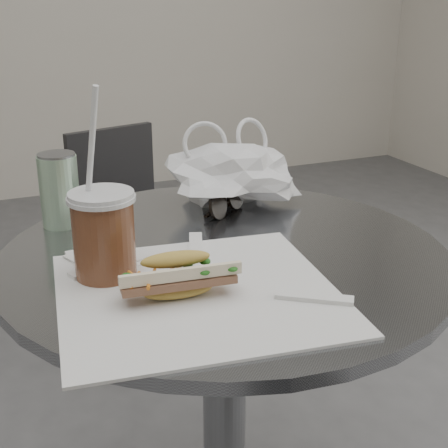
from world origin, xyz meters
name	(u,v)px	position (x,y,z in m)	size (l,w,h in m)	color
cafe_table	(224,387)	(0.00, 0.20, 0.47)	(0.76, 0.76, 0.74)	slate
chair_far	(138,258)	(0.09, 1.14, 0.33)	(0.39, 0.42, 0.74)	#2C2C2F
sandwich_paper	(197,293)	(-0.10, 0.07, 0.74)	(0.40, 0.37, 0.00)	white
banh_mi	(177,276)	(-0.13, 0.06, 0.78)	(0.21, 0.10, 0.07)	gold
iced_coffee	(104,234)	(-0.21, 0.17, 0.81)	(0.10, 0.10, 0.29)	brown
sunglasses	(226,203)	(0.08, 0.37, 0.76)	(0.11, 0.10, 0.06)	black
plastic_bag	(233,176)	(0.11, 0.41, 0.80)	(0.25, 0.19, 0.13)	white
napkin_stack	(107,258)	(-0.19, 0.24, 0.74)	(0.13, 0.13, 0.01)	white
drink_can	(59,190)	(-0.23, 0.43, 0.81)	(0.07, 0.07, 0.14)	#5FA26B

